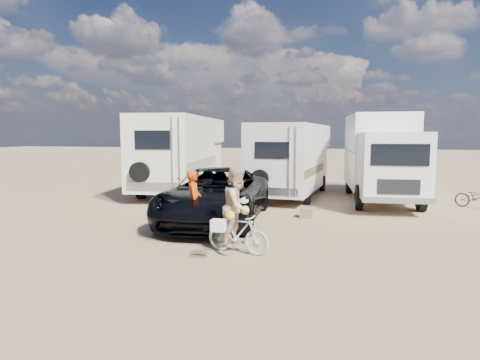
% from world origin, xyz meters
% --- Properties ---
extents(ground, '(140.00, 140.00, 0.00)m').
position_xyz_m(ground, '(0.00, 0.00, 0.00)').
color(ground, tan).
rests_on(ground, ground).
extents(rv_main, '(2.87, 6.90, 3.08)m').
position_xyz_m(rv_main, '(-0.15, 6.94, 1.54)').
color(rv_main, white).
rests_on(rv_main, ground).
extents(rv_left, '(3.38, 8.31, 3.43)m').
position_xyz_m(rv_left, '(-5.24, 7.02, 1.72)').
color(rv_left, white).
rests_on(rv_left, ground).
extents(box_truck, '(2.87, 7.09, 3.46)m').
position_xyz_m(box_truck, '(3.46, 6.34, 1.73)').
color(box_truck, white).
rests_on(box_truck, ground).
extents(dark_suv, '(3.16, 6.05, 1.63)m').
position_xyz_m(dark_suv, '(-1.69, 1.00, 0.81)').
color(dark_suv, black).
rests_on(dark_suv, ground).
extents(bike_man, '(1.75, 1.01, 0.87)m').
position_xyz_m(bike_man, '(-1.69, -0.90, 0.43)').
color(bike_man, '#C66900').
rests_on(bike_man, ground).
extents(bike_woman, '(1.56, 0.76, 0.91)m').
position_xyz_m(bike_woman, '(-0.19, -2.12, 0.45)').
color(bike_woman, '#AEB89E').
rests_on(bike_woman, ground).
extents(rider_man, '(0.51, 0.64, 1.55)m').
position_xyz_m(rider_man, '(-1.69, -0.90, 0.77)').
color(rider_man, '#CA3808').
rests_on(rider_man, ground).
extents(rider_woman, '(0.85, 0.99, 1.77)m').
position_xyz_m(rider_woman, '(-0.19, -2.12, 0.89)').
color(rider_woman, tan).
rests_on(rider_woman, ground).
extents(bike_parked, '(1.59, 1.22, 0.80)m').
position_xyz_m(bike_parked, '(6.74, 5.52, 0.40)').
color(bike_parked, '#232523').
rests_on(bike_parked, ground).
extents(cooler, '(0.68, 0.61, 0.45)m').
position_xyz_m(cooler, '(-2.23, 4.37, 0.23)').
color(cooler, '#2E4A99').
rests_on(cooler, ground).
extents(crate, '(0.45, 0.45, 0.32)m').
position_xyz_m(crate, '(0.95, 2.28, 0.16)').
color(crate, olive).
rests_on(crate, ground).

